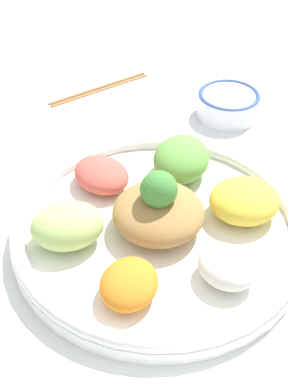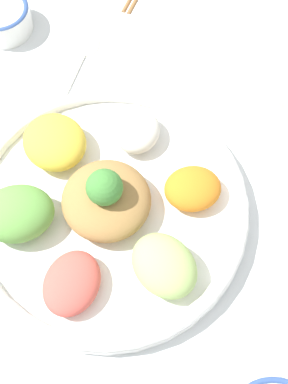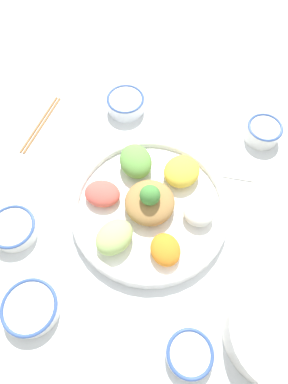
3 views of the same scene
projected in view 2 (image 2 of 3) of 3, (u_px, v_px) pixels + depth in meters
name	position (u px, v px, depth m)	size (l,w,h in m)	color
ground_plane	(139.00, 205.00, 0.75)	(2.40, 2.40, 0.00)	white
salad_platter	(105.00, 207.00, 0.72)	(0.38, 0.38, 0.11)	white
sauce_bowl_dark	(2.00, 17.00, 0.87)	(0.09, 0.09, 0.05)	white
serving_spoon_main	(82.00, 53.00, 0.86)	(0.05, 0.13, 0.01)	beige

